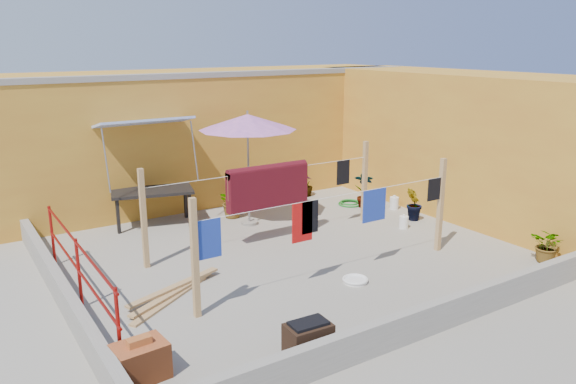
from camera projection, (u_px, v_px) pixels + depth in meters
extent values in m
plane|color=#9E998E|center=(289.00, 253.00, 10.65)|extent=(80.00, 80.00, 0.00)
cube|color=#C08B2A|center=(206.00, 134.00, 14.31)|extent=(11.00, 2.40, 3.20)
cube|color=gray|center=(222.00, 74.00, 13.06)|extent=(11.00, 0.35, 0.12)
cube|color=#2D51B2|center=(144.00, 122.00, 11.79)|extent=(2.00, 0.79, 0.22)
cylinder|color=gray|center=(106.00, 160.00, 11.16)|extent=(0.03, 0.30, 1.28)
cylinder|color=gray|center=(195.00, 151.00, 12.15)|extent=(0.03, 0.30, 1.28)
cube|color=#C08B2A|center=(478.00, 144.00, 12.95)|extent=(2.40, 9.00, 3.20)
cube|color=gray|center=(431.00, 318.00, 7.68)|extent=(8.30, 0.16, 0.44)
cube|color=gray|center=(62.00, 293.00, 8.46)|extent=(0.16, 7.30, 0.44)
cylinder|color=maroon|center=(119.00, 330.00, 6.71)|extent=(0.05, 0.05, 1.10)
cylinder|color=maroon|center=(79.00, 274.00, 8.33)|extent=(0.05, 0.05, 1.10)
cylinder|color=maroon|center=(52.00, 236.00, 9.96)|extent=(0.05, 0.05, 1.10)
cylinder|color=maroon|center=(76.00, 242.00, 8.20)|extent=(0.04, 4.20, 0.04)
cylinder|color=maroon|center=(79.00, 271.00, 8.32)|extent=(0.04, 4.20, 0.04)
cube|color=tan|center=(195.00, 259.00, 7.97)|extent=(0.09, 0.09, 1.80)
cube|color=tan|center=(440.00, 205.00, 10.58)|extent=(0.09, 0.09, 1.80)
cube|color=tan|center=(365.00, 182.00, 12.37)|extent=(0.09, 0.09, 1.80)
cube|color=tan|center=(144.00, 219.00, 9.76)|extent=(0.09, 0.09, 1.80)
cylinder|color=silver|center=(336.00, 196.00, 9.14)|extent=(5.00, 0.01, 0.01)
cylinder|color=silver|center=(267.00, 171.00, 10.92)|extent=(5.00, 0.01, 0.01)
cube|color=#440B13|center=(268.00, 188.00, 11.02)|extent=(1.74, 0.22, 0.79)
cube|color=black|center=(343.00, 172.00, 11.98)|extent=(0.33, 0.02, 0.53)
cube|color=brown|center=(238.00, 187.00, 10.65)|extent=(0.42, 0.02, 0.48)
cube|color=#1C359C|center=(207.00, 239.00, 8.01)|extent=(0.44, 0.02, 0.59)
cube|color=black|center=(310.00, 217.00, 8.94)|extent=(0.31, 0.02, 0.54)
cube|color=#B50F0E|center=(302.00, 222.00, 8.88)|extent=(0.38, 0.02, 0.65)
cube|color=#1C359C|center=(374.00, 205.00, 9.65)|extent=(0.50, 0.02, 0.57)
cube|color=black|center=(434.00, 189.00, 10.39)|extent=(0.32, 0.02, 0.42)
cylinder|color=gray|center=(249.00, 223.00, 12.35)|extent=(0.37, 0.37, 0.06)
cylinder|color=gray|center=(249.00, 171.00, 12.05)|extent=(0.05, 0.05, 2.38)
cone|color=#C56AB2|center=(248.00, 122.00, 11.77)|extent=(2.41, 2.41, 0.33)
cylinder|color=gray|center=(247.00, 113.00, 11.72)|extent=(0.04, 0.04, 0.10)
cube|color=black|center=(152.00, 191.00, 12.09)|extent=(1.87, 1.26, 0.06)
cube|color=black|center=(118.00, 216.00, 11.66)|extent=(0.06, 0.06, 0.75)
cube|color=black|center=(117.00, 207.00, 12.28)|extent=(0.06, 0.06, 0.75)
cube|color=black|center=(190.00, 210.00, 12.10)|extent=(0.06, 0.06, 0.75)
cube|color=black|center=(186.00, 202.00, 12.72)|extent=(0.06, 0.06, 0.75)
cube|color=#A14B25|center=(140.00, 361.00, 6.64)|extent=(0.65, 0.49, 0.45)
cube|color=#A65727|center=(139.00, 341.00, 6.57)|extent=(0.29, 0.15, 0.09)
cube|color=tan|center=(171.00, 299.00, 8.70)|extent=(1.61, 1.12, 0.04)
cube|color=tan|center=(173.00, 293.00, 8.83)|extent=(1.68, 0.98, 0.04)
cube|color=tan|center=(174.00, 287.00, 8.95)|extent=(1.77, 0.76, 0.04)
cube|color=black|center=(308.00, 341.00, 7.06)|extent=(0.58, 0.41, 0.47)
cube|color=black|center=(308.00, 323.00, 6.99)|extent=(0.49, 0.31, 0.04)
cylinder|color=white|center=(355.00, 281.00, 9.36)|extent=(0.41, 0.41, 0.05)
torus|color=white|center=(355.00, 279.00, 9.35)|extent=(0.43, 0.43, 0.04)
cylinder|color=white|center=(404.00, 222.00, 12.05)|extent=(0.20, 0.20, 0.27)
cylinder|color=white|center=(404.00, 215.00, 12.01)|extent=(0.05, 0.05, 0.04)
cylinder|color=white|center=(394.00, 203.00, 13.43)|extent=(0.22, 0.22, 0.29)
cylinder|color=white|center=(394.00, 196.00, 13.38)|extent=(0.06, 0.06, 0.05)
torus|color=#1B7923|center=(350.00, 204.00, 13.82)|extent=(0.56, 0.56, 0.04)
torus|color=#1B7923|center=(350.00, 202.00, 13.80)|extent=(0.48, 0.48, 0.04)
imported|color=#265A19|center=(233.00, 201.00, 12.76)|extent=(0.72, 0.64, 0.76)
imported|color=#265A19|center=(306.00, 184.00, 14.52)|extent=(0.38, 0.38, 0.62)
imported|color=#265A19|center=(364.00, 190.00, 13.50)|extent=(0.53, 0.56, 0.88)
imported|color=#265A19|center=(414.00, 204.00, 12.49)|extent=(0.54, 0.54, 0.77)
imported|color=#265A19|center=(548.00, 245.00, 10.13)|extent=(0.56, 0.63, 0.65)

